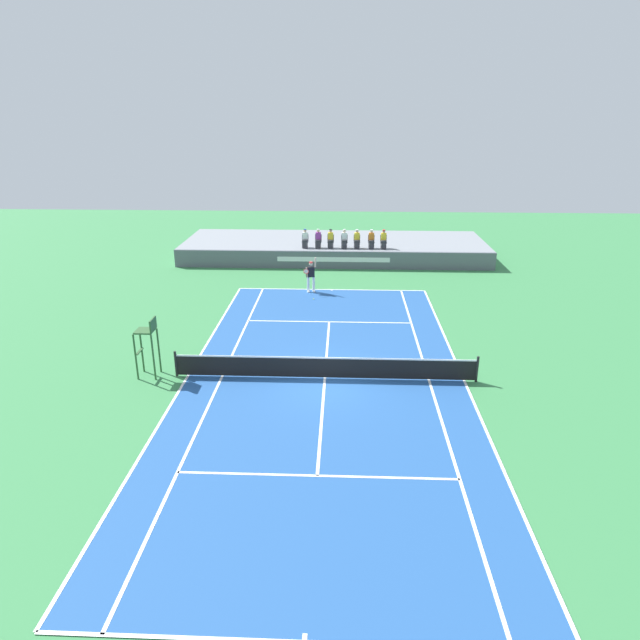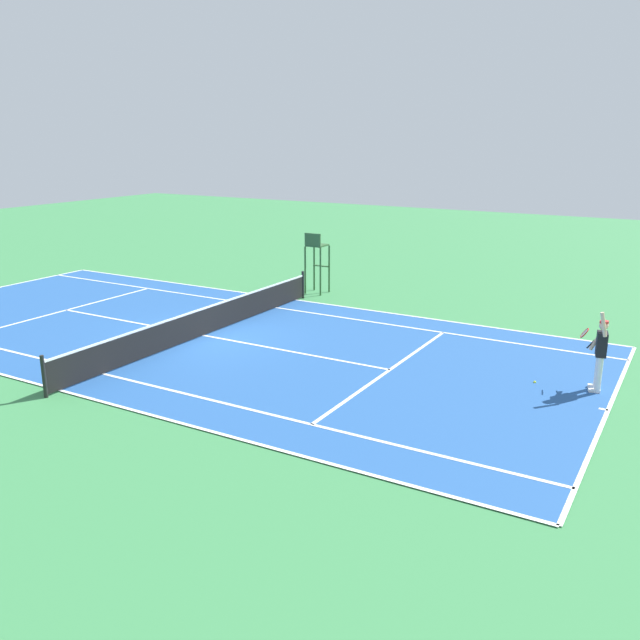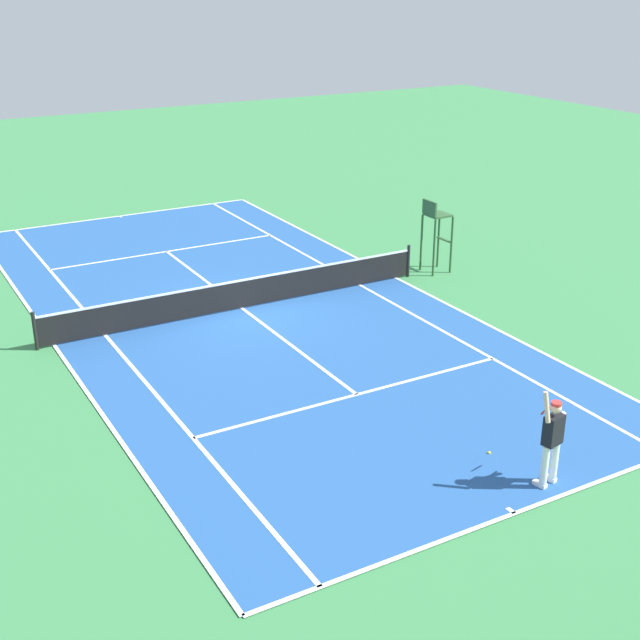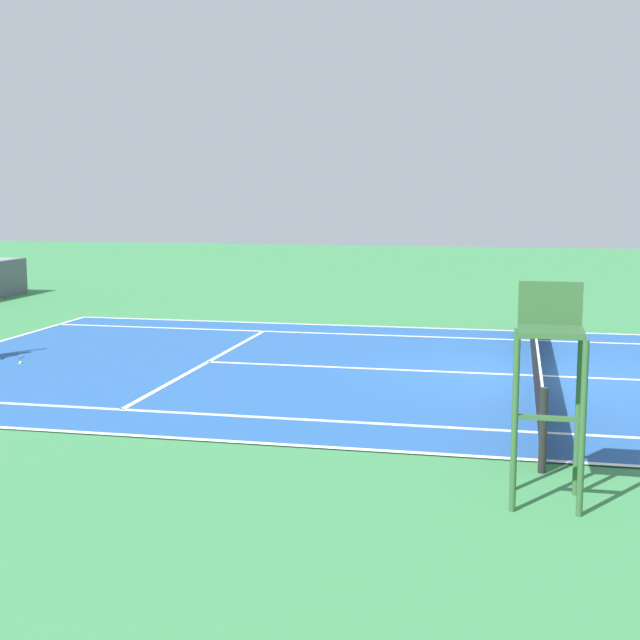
{
  "view_description": "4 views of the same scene",
  "coord_description": "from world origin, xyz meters",
  "px_view_note": "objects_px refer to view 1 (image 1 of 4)",
  "views": [
    {
      "loc": [
        0.66,
        -20.19,
        9.97
      ],
      "look_at": [
        -0.36,
        4.01,
        1.0
      ],
      "focal_mm": 31.69,
      "sensor_mm": 36.0,
      "label": 1
    },
    {
      "loc": [
        15.73,
        13.36,
        6.12
      ],
      "look_at": [
        -0.36,
        4.01,
        1.0
      ],
      "focal_mm": 37.73,
      "sensor_mm": 36.0,
      "label": 2
    },
    {
      "loc": [
        9.65,
        21.64,
        9.25
      ],
      "look_at": [
        -0.36,
        4.01,
        1.0
      ],
      "focal_mm": 48.18,
      "sensor_mm": 36.0,
      "label": 3
    },
    {
      "loc": [
        -16.99,
        0.4,
        3.44
      ],
      "look_at": [
        -0.36,
        4.01,
        1.0
      ],
      "focal_mm": 50.59,
      "sensor_mm": 36.0,
      "label": 4
    }
  ],
  "objects_px": {
    "spectator_seated_5": "(371,239)",
    "umpire_chair": "(148,340)",
    "spectator_seated_4": "(357,239)",
    "spectator_seated_6": "(384,239)",
    "spectator_seated_3": "(344,239)",
    "spectator_seated_1": "(318,239)",
    "spectator_seated_2": "(331,239)",
    "spectator_seated_0": "(305,239)",
    "tennis_ball": "(314,299)",
    "tennis_player": "(311,276)"
  },
  "relations": [
    {
      "from": "tennis_ball",
      "to": "spectator_seated_6",
      "type": "bearing_deg",
      "value": 60.74
    },
    {
      "from": "spectator_seated_5",
      "to": "spectator_seated_6",
      "type": "height_order",
      "value": "same"
    },
    {
      "from": "spectator_seated_3",
      "to": "tennis_player",
      "type": "distance_m",
      "value": 6.68
    },
    {
      "from": "spectator_seated_1",
      "to": "umpire_chair",
      "type": "distance_m",
      "value": 18.74
    },
    {
      "from": "spectator_seated_0",
      "to": "spectator_seated_2",
      "type": "relative_size",
      "value": 1.0
    },
    {
      "from": "spectator_seated_3",
      "to": "tennis_ball",
      "type": "xyz_separation_m",
      "value": [
        -1.69,
        -7.78,
        -1.77
      ]
    },
    {
      "from": "umpire_chair",
      "to": "tennis_ball",
      "type": "bearing_deg",
      "value": 59.06
    },
    {
      "from": "spectator_seated_2",
      "to": "tennis_ball",
      "type": "xyz_separation_m",
      "value": [
        -0.75,
        -7.78,
        -1.77
      ]
    },
    {
      "from": "spectator_seated_0",
      "to": "tennis_player",
      "type": "distance_m",
      "value": 6.44
    },
    {
      "from": "tennis_ball",
      "to": "spectator_seated_2",
      "type": "bearing_deg",
      "value": 84.48
    },
    {
      "from": "spectator_seated_1",
      "to": "spectator_seated_6",
      "type": "xyz_separation_m",
      "value": [
        4.45,
        0.0,
        0.0
      ]
    },
    {
      "from": "spectator_seated_5",
      "to": "tennis_ball",
      "type": "distance_m",
      "value": 8.72
    },
    {
      "from": "spectator_seated_3",
      "to": "spectator_seated_6",
      "type": "bearing_deg",
      "value": 0.0
    },
    {
      "from": "spectator_seated_2",
      "to": "spectator_seated_6",
      "type": "distance_m",
      "value": 3.61
    },
    {
      "from": "spectator_seated_1",
      "to": "tennis_ball",
      "type": "relative_size",
      "value": 18.6
    },
    {
      "from": "spectator_seated_1",
      "to": "spectator_seated_3",
      "type": "xyz_separation_m",
      "value": [
        1.78,
        0.0,
        0.0
      ]
    },
    {
      "from": "spectator_seated_3",
      "to": "spectator_seated_6",
      "type": "xyz_separation_m",
      "value": [
        2.67,
        0.0,
        0.0
      ]
    },
    {
      "from": "spectator_seated_1",
      "to": "tennis_player",
      "type": "relative_size",
      "value": 0.61
    },
    {
      "from": "spectator_seated_0",
      "to": "tennis_ball",
      "type": "distance_m",
      "value": 8.04
    },
    {
      "from": "spectator_seated_2",
      "to": "spectator_seated_4",
      "type": "relative_size",
      "value": 1.0
    },
    {
      "from": "spectator_seated_2",
      "to": "tennis_player",
      "type": "xyz_separation_m",
      "value": [
        -0.99,
        -6.35,
        -0.81
      ]
    },
    {
      "from": "spectator_seated_0",
      "to": "tennis_player",
      "type": "bearing_deg",
      "value": -83.16
    },
    {
      "from": "spectator_seated_0",
      "to": "spectator_seated_5",
      "type": "xyz_separation_m",
      "value": [
        4.53,
        0.0,
        0.0
      ]
    },
    {
      "from": "tennis_ball",
      "to": "spectator_seated_4",
      "type": "bearing_deg",
      "value": 71.87
    },
    {
      "from": "spectator_seated_4",
      "to": "tennis_ball",
      "type": "distance_m",
      "value": 8.37
    },
    {
      "from": "spectator_seated_3",
      "to": "spectator_seated_5",
      "type": "height_order",
      "value": "same"
    },
    {
      "from": "spectator_seated_2",
      "to": "spectator_seated_4",
      "type": "height_order",
      "value": "same"
    },
    {
      "from": "spectator_seated_6",
      "to": "spectator_seated_0",
      "type": "bearing_deg",
      "value": 180.0
    },
    {
      "from": "spectator_seated_6",
      "to": "spectator_seated_3",
      "type": "bearing_deg",
      "value": 180.0
    },
    {
      "from": "spectator_seated_1",
      "to": "tennis_ball",
      "type": "xyz_separation_m",
      "value": [
        0.09,
        -7.78,
        -1.77
      ]
    },
    {
      "from": "tennis_player",
      "to": "spectator_seated_2",
      "type": "bearing_deg",
      "value": 81.15
    },
    {
      "from": "spectator_seated_5",
      "to": "umpire_chair",
      "type": "relative_size",
      "value": 0.52
    },
    {
      "from": "spectator_seated_4",
      "to": "spectator_seated_6",
      "type": "height_order",
      "value": "same"
    },
    {
      "from": "spectator_seated_1",
      "to": "umpire_chair",
      "type": "relative_size",
      "value": 0.52
    },
    {
      "from": "spectator_seated_0",
      "to": "umpire_chair",
      "type": "height_order",
      "value": "spectator_seated_0"
    },
    {
      "from": "spectator_seated_2",
      "to": "spectator_seated_5",
      "type": "bearing_deg",
      "value": 0.0
    },
    {
      "from": "tennis_player",
      "to": "spectator_seated_4",
      "type": "bearing_deg",
      "value": 66.33
    },
    {
      "from": "spectator_seated_1",
      "to": "umpire_chair",
      "type": "height_order",
      "value": "spectator_seated_1"
    },
    {
      "from": "spectator_seated_2",
      "to": "spectator_seated_3",
      "type": "height_order",
      "value": "same"
    },
    {
      "from": "spectator_seated_3",
      "to": "spectator_seated_1",
      "type": "bearing_deg",
      "value": 180.0
    },
    {
      "from": "spectator_seated_3",
      "to": "tennis_ball",
      "type": "bearing_deg",
      "value": -102.25
    },
    {
      "from": "spectator_seated_6",
      "to": "spectator_seated_4",
      "type": "bearing_deg",
      "value": 180.0
    },
    {
      "from": "spectator_seated_4",
      "to": "tennis_player",
      "type": "xyz_separation_m",
      "value": [
        -2.78,
        -6.35,
        -0.81
      ]
    },
    {
      "from": "spectator_seated_4",
      "to": "spectator_seated_5",
      "type": "bearing_deg",
      "value": 0.0
    },
    {
      "from": "spectator_seated_0",
      "to": "spectator_seated_2",
      "type": "distance_m",
      "value": 1.75
    },
    {
      "from": "spectator_seated_5",
      "to": "spectator_seated_6",
      "type": "distance_m",
      "value": 0.83
    },
    {
      "from": "tennis_ball",
      "to": "umpire_chair",
      "type": "bearing_deg",
      "value": -120.94
    },
    {
      "from": "spectator_seated_4",
      "to": "tennis_player",
      "type": "height_order",
      "value": "spectator_seated_4"
    },
    {
      "from": "spectator_seated_1",
      "to": "tennis_player",
      "type": "bearing_deg",
      "value": -91.29
    },
    {
      "from": "tennis_ball",
      "to": "spectator_seated_5",
      "type": "bearing_deg",
      "value": 65.6
    }
  ]
}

